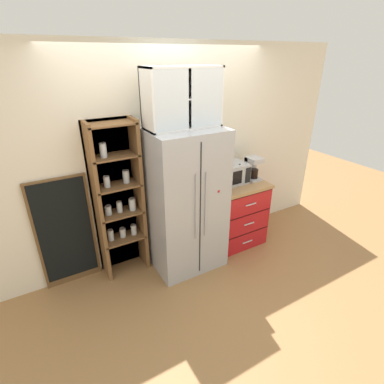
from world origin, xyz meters
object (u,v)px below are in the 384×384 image
(chalkboard_menu, at_px, (66,233))
(bottle_green, at_px, (239,175))
(refrigerator, at_px, (185,200))
(microwave, at_px, (230,174))
(mug_navy, at_px, (239,180))
(coffee_maker, at_px, (252,168))

(chalkboard_menu, bearing_deg, bottle_green, -8.12)
(chalkboard_menu, bearing_deg, refrigerator, -14.02)
(microwave, distance_m, mug_navy, 0.15)
(bottle_green, bearing_deg, chalkboard_menu, 171.88)
(refrigerator, relative_size, microwave, 3.87)
(coffee_maker, relative_size, bottle_green, 1.16)
(microwave, relative_size, coffee_maker, 1.42)
(bottle_green, bearing_deg, refrigerator, -178.28)
(refrigerator, bearing_deg, mug_navy, 1.65)
(refrigerator, bearing_deg, microwave, 8.15)
(bottle_green, relative_size, chalkboard_menu, 0.21)
(mug_navy, relative_size, bottle_green, 0.43)
(microwave, distance_m, bottle_green, 0.12)
(microwave, height_order, chalkboard_menu, chalkboard_menu)
(refrigerator, distance_m, chalkboard_menu, 1.36)
(coffee_maker, xyz_separation_m, bottle_green, (-0.25, -0.04, -0.04))
(mug_navy, bearing_deg, chalkboard_menu, 171.86)
(refrigerator, relative_size, bottle_green, 6.38)
(microwave, height_order, coffee_maker, coffee_maker)
(chalkboard_menu, bearing_deg, microwave, -6.29)
(bottle_green, bearing_deg, coffee_maker, 8.29)
(microwave, xyz_separation_m, bottle_green, (0.09, -0.08, -0.01))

